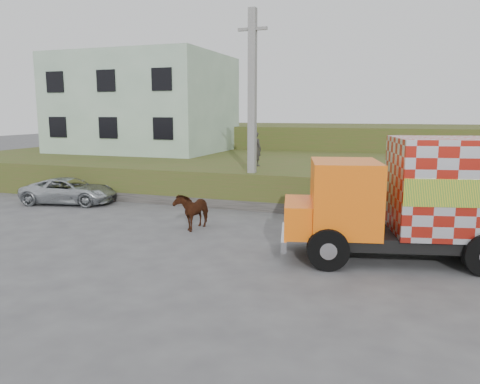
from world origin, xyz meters
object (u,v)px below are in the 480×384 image
at_px(cargo_truck, 441,198).
at_px(suv, 69,191).
at_px(cow, 193,210).
at_px(pedestrian, 256,149).
at_px(utility_pole, 252,110).

relative_size(cargo_truck, suv, 1.92).
height_order(cow, pedestrian, pedestrian).
distance_m(cargo_truck, suv, 15.18).
bearing_deg(utility_pole, cargo_truck, -35.70).
height_order(utility_pole, cargo_truck, utility_pole).
bearing_deg(pedestrian, cow, 109.49).
bearing_deg(utility_pole, pedestrian, 104.00).
height_order(cargo_truck, cow, cargo_truck).
xyz_separation_m(utility_pole, cargo_truck, (6.90, -4.96, -2.37)).
xyz_separation_m(cargo_truck, pedestrian, (-7.51, 7.38, 0.59)).
bearing_deg(pedestrian, suv, 51.31).
bearing_deg(cargo_truck, pedestrian, 122.21).
height_order(utility_pole, cow, utility_pole).
xyz_separation_m(utility_pole, cow, (-0.86, -3.95, -3.43)).
bearing_deg(utility_pole, suv, -167.82).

